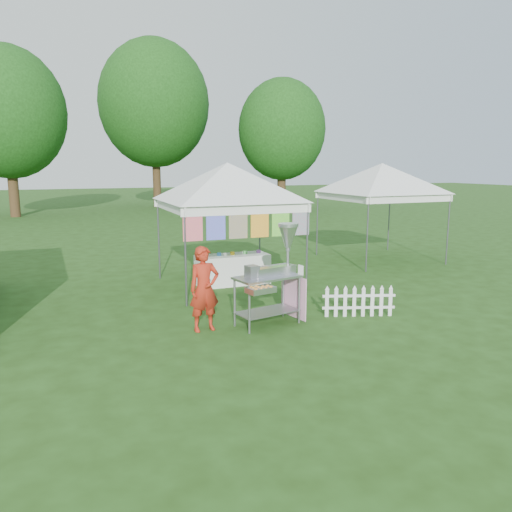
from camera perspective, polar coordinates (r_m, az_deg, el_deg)
name	(u,v)px	position (r m, az deg, el deg)	size (l,w,h in m)	color
ground	(290,327)	(9.28, 3.92, -8.12)	(120.00, 120.00, 0.00)	#223F12
canopy_main	(227,163)	(12.04, -3.29, 10.57)	(4.24, 4.24, 3.45)	#59595E
canopy_right	(382,163)	(15.95, 14.22, 10.22)	(4.24, 4.24, 3.45)	#59595E
tree_left	(7,113)	(32.11, -26.59, 14.45)	(6.40, 6.40, 9.53)	#362313
tree_mid	(154,104)	(36.80, -11.56, 16.68)	(7.60, 7.60, 11.52)	#362313
tree_right	(282,130)	(33.05, 2.99, 14.21)	(5.60, 5.60, 8.42)	#362313
donut_cart	(276,266)	(9.24, 2.35, -1.14)	(1.36, 1.14, 1.86)	gray
vendor	(204,289)	(8.94, -5.93, -3.76)	(0.56, 0.37, 1.53)	#A92614
picket_fence	(359,302)	(10.02, 11.66, -5.20)	(1.37, 0.49, 0.56)	white
display_table	(233,269)	(12.48, -2.70, -1.54)	(1.80, 0.70, 0.74)	white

